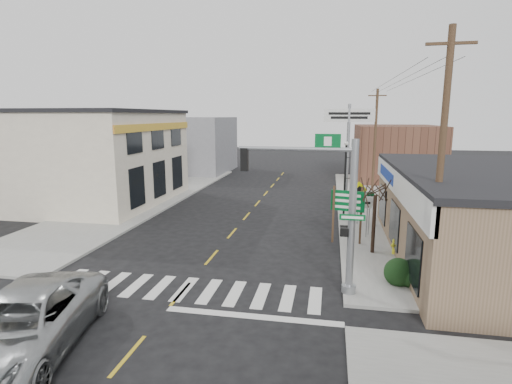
% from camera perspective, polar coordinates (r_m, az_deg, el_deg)
% --- Properties ---
extents(ground, '(140.00, 140.00, 0.00)m').
position_cam_1_polar(ground, '(15.74, -10.70, -14.08)').
color(ground, black).
rests_on(ground, ground).
extents(sidewalk_right, '(6.00, 38.00, 0.13)m').
position_cam_1_polar(sidewalk_right, '(27.29, 17.96, -3.51)').
color(sidewalk_right, gray).
rests_on(sidewalk_right, ground).
extents(sidewalk_left, '(6.00, 38.00, 0.13)m').
position_cam_1_polar(sidewalk_left, '(30.63, -17.67, -1.96)').
color(sidewalk_left, gray).
rests_on(sidewalk_left, ground).
extents(center_line, '(0.12, 56.00, 0.01)m').
position_cam_1_polar(center_line, '(22.89, -3.44, -5.88)').
color(center_line, gold).
rests_on(center_line, ground).
extents(crosswalk, '(11.00, 2.20, 0.01)m').
position_cam_1_polar(crosswalk, '(16.08, -10.18, -13.49)').
color(crosswalk, silver).
rests_on(crosswalk, ground).
extents(left_building, '(12.00, 12.00, 6.80)m').
position_cam_1_polar(left_building, '(33.02, -23.33, 4.44)').
color(left_building, beige).
rests_on(left_building, ground).
extents(bldg_distant_right, '(8.00, 10.00, 5.60)m').
position_cam_1_polar(bldg_distant_right, '(43.92, 19.33, 5.31)').
color(bldg_distant_right, brown).
rests_on(bldg_distant_right, ground).
extents(bldg_distant_left, '(9.00, 10.00, 6.40)m').
position_cam_1_polar(bldg_distant_left, '(48.24, -9.32, 6.69)').
color(bldg_distant_left, gray).
rests_on(bldg_distant_left, ground).
extents(suv, '(4.27, 6.91, 1.79)m').
position_cam_1_polar(suv, '(13.31, -30.56, -16.08)').
color(suv, '#9DA0A2').
rests_on(suv, ground).
extents(traffic_signal_pole, '(4.61, 0.37, 5.83)m').
position_cam_1_polar(traffic_signal_pole, '(14.57, 10.93, -1.14)').
color(traffic_signal_pole, gray).
rests_on(traffic_signal_pole, sidewalk_right).
extents(guide_sign, '(1.70, 0.14, 2.97)m').
position_cam_1_polar(guide_sign, '(20.74, 12.93, -2.09)').
color(guide_sign, '#4E3724').
rests_on(guide_sign, sidewalk_right).
extents(fire_hydrant, '(0.24, 0.24, 0.75)m').
position_cam_1_polar(fire_hydrant, '(20.15, 19.19, -7.24)').
color(fire_hydrant, yellow).
rests_on(fire_hydrant, sidewalk_right).
extents(ped_crossing_sign, '(1.02, 0.07, 2.62)m').
position_cam_1_polar(ped_crossing_sign, '(24.58, 14.43, -0.40)').
color(ped_crossing_sign, gray).
rests_on(ped_crossing_sign, sidewalk_right).
extents(lamp_post, '(0.64, 0.50, 4.92)m').
position_cam_1_polar(lamp_post, '(25.30, 12.75, 2.41)').
color(lamp_post, black).
rests_on(lamp_post, sidewalk_right).
extents(dance_center_sign, '(3.41, 0.21, 7.25)m').
position_cam_1_polar(dance_center_sign, '(28.36, 13.08, 8.47)').
color(dance_center_sign, gray).
rests_on(dance_center_sign, sidewalk_right).
extents(bare_tree, '(2.11, 2.11, 4.21)m').
position_cam_1_polar(bare_tree, '(19.39, 16.78, 1.05)').
color(bare_tree, black).
rests_on(bare_tree, sidewalk_right).
extents(shrub_front, '(1.14, 1.14, 0.85)m').
position_cam_1_polar(shrub_front, '(16.86, 19.71, -10.77)').
color(shrub_front, '#1B3116').
rests_on(shrub_front, sidewalk_right).
extents(shrub_back, '(1.16, 1.16, 0.87)m').
position_cam_1_polar(shrub_back, '(23.80, 20.76, -4.53)').
color(shrub_back, black).
rests_on(shrub_back, sidewalk_right).
extents(utility_pole_near, '(1.65, 0.25, 9.50)m').
position_cam_1_polar(utility_pole_near, '(15.87, 24.91, 4.12)').
color(utility_pole_near, '#453223').
rests_on(utility_pole_near, sidewalk_right).
extents(utility_pole_far, '(1.51, 0.23, 8.68)m').
position_cam_1_polar(utility_pole_far, '(35.84, 16.63, 7.20)').
color(utility_pole_far, '#46291F').
rests_on(utility_pole_far, sidewalk_right).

